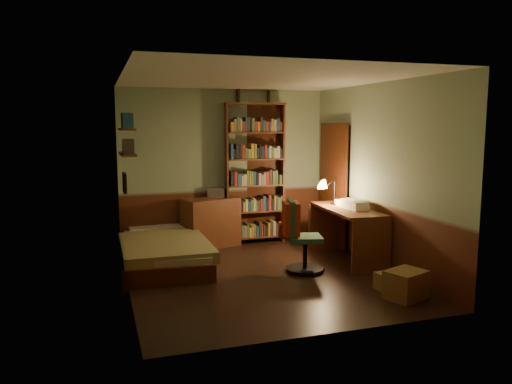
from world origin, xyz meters
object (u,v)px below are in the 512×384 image
object	(u,v)px
cardboard_box_a	(406,285)
cardboard_box_b	(389,281)
dresser	(211,222)
mini_stereo	(217,192)
office_chair	(305,238)
bookshelf	(255,174)
desk_lamp	(335,183)
bed	(163,242)
desk	(346,234)

from	to	relation	value
cardboard_box_a	cardboard_box_b	distance (m)	0.33
dresser	mini_stereo	distance (m)	0.52
mini_stereo	office_chair	distance (m)	2.12
bookshelf	mini_stereo	bearing A→B (deg)	-176.15
desk_lamp	cardboard_box_a	bearing A→B (deg)	-101.25
bed	desk_lamp	size ratio (longest dim) A/B	3.26
bed	mini_stereo	world-z (taller)	mini_stereo
bed	cardboard_box_a	distance (m)	3.43
dresser	mini_stereo	world-z (taller)	mini_stereo
dresser	cardboard_box_a	size ratio (longest dim) A/B	2.05
office_chair	cardboard_box_a	bearing A→B (deg)	-48.77
desk	cardboard_box_b	size ratio (longest dim) A/B	4.91
cardboard_box_a	bookshelf	bearing A→B (deg)	104.26
bed	dresser	size ratio (longest dim) A/B	2.36
desk	desk_lamp	world-z (taller)	desk_lamp
bed	mini_stereo	distance (m)	1.49
dresser	office_chair	size ratio (longest dim) A/B	0.97
bookshelf	cardboard_box_a	distance (m)	3.48
desk_lamp	cardboard_box_a	distance (m)	2.29
cardboard_box_b	mini_stereo	bearing A→B (deg)	116.48
mini_stereo	bookshelf	xyz separation A→B (m)	(0.65, -0.04, 0.30)
mini_stereo	bookshelf	bearing A→B (deg)	20.52
desk_lamp	cardboard_box_a	size ratio (longest dim) A/B	1.49
bookshelf	office_chair	xyz separation A→B (m)	(0.13, -1.88, -0.72)
bed	mini_stereo	xyz separation A→B (m)	(1.03, 0.92, 0.57)
mini_stereo	desk_lamp	world-z (taller)	desk_lamp
dresser	desk_lamp	xyz separation A→B (m)	(1.72, -1.06, 0.71)
dresser	mini_stereo	xyz separation A→B (m)	(0.14, 0.13, 0.48)
cardboard_box_a	cardboard_box_b	bearing A→B (deg)	91.75
bed	cardboard_box_a	world-z (taller)	bed
desk_lamp	office_chair	distance (m)	1.27
bed	bookshelf	size ratio (longest dim) A/B	0.91
mini_stereo	desk_lamp	size ratio (longest dim) A/B	0.44
dresser	cardboard_box_b	bearing A→B (deg)	-78.81
mini_stereo	cardboard_box_b	distance (m)	3.37
dresser	bookshelf	size ratio (longest dim) A/B	0.38
bed	office_chair	xyz separation A→B (m)	(1.80, -1.00, 0.15)
dresser	desk_lamp	size ratio (longest dim) A/B	1.38
bed	desk_lamp	bearing A→B (deg)	-2.56
dresser	bed	bearing A→B (deg)	-156.63
desk_lamp	cardboard_box_b	size ratio (longest dim) A/B	2.20
mini_stereo	bookshelf	world-z (taller)	bookshelf
bookshelf	desk_lamp	xyz separation A→B (m)	(0.93, -1.14, -0.07)
bookshelf	dresser	bearing A→B (deg)	-166.52
desk	cardboard_box_b	world-z (taller)	desk
dresser	desk	bearing A→B (deg)	-58.09
desk_lamp	office_chair	size ratio (longest dim) A/B	0.70
dresser	bookshelf	xyz separation A→B (m)	(0.79, 0.09, 0.78)
bed	bookshelf	bearing A→B (deg)	30.82
desk_lamp	office_chair	bearing A→B (deg)	-145.63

